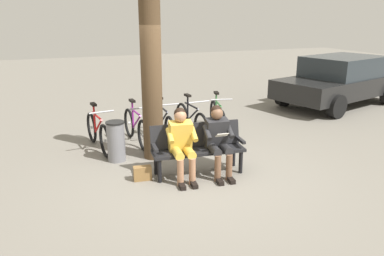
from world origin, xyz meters
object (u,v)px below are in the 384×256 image
(handbag, at_px, (143,173))
(bicycle_black, at_px, (163,124))
(bench, at_px, (197,145))
(bicycle_blue, at_px, (98,132))
(bicycle_silver, at_px, (191,121))
(litter_bin, at_px, (116,141))
(tree_trunk, at_px, (152,79))
(parked_car, at_px, (340,80))
(bicycle_red, at_px, (136,128))
(person_companion, at_px, (182,141))
(person_reading, at_px, (218,137))
(bicycle_orange, at_px, (217,117))

(handbag, relative_size, bicycle_black, 0.18)
(bench, bearing_deg, handbag, 4.71)
(bench, height_order, bicycle_blue, bicycle_blue)
(handbag, height_order, bicycle_blue, bicycle_blue)
(bicycle_silver, xyz_separation_m, bicycle_blue, (2.11, 0.10, 0.00))
(handbag, xyz_separation_m, litter_bin, (0.23, -1.04, 0.27))
(tree_trunk, xyz_separation_m, bicycle_silver, (-1.18, -0.97, -1.18))
(bench, distance_m, parked_car, 6.78)
(tree_trunk, distance_m, bicycle_red, 1.49)
(handbag, distance_m, bicycle_red, 1.90)
(bicycle_black, relative_size, bicycle_blue, 1.00)
(person_companion, bearing_deg, bench, -152.72)
(person_reading, relative_size, bicycle_orange, 0.73)
(bicycle_orange, xyz_separation_m, bicycle_blue, (2.78, 0.11, 0.00))
(person_reading, xyz_separation_m, tree_trunk, (0.80, -1.19, 0.88))
(handbag, distance_m, tree_trunk, 1.78)
(person_companion, height_order, bicycle_blue, person_companion)
(person_reading, relative_size, bicycle_red, 0.71)
(bicycle_black, height_order, bicycle_blue, same)
(litter_bin, height_order, bicycle_red, bicycle_red)
(handbag, xyz_separation_m, bicycle_black, (-0.98, -1.93, 0.24))
(tree_trunk, height_order, bicycle_red, tree_trunk)
(bicycle_silver, distance_m, bicycle_blue, 2.11)
(tree_trunk, relative_size, bicycle_red, 1.84)
(bicycle_black, height_order, parked_car, parked_car)
(bicycle_red, bearing_deg, bicycle_orange, 89.15)
(litter_bin, bearing_deg, person_companion, 126.14)
(tree_trunk, bearing_deg, handbag, 63.34)
(bicycle_black, bearing_deg, bench, 1.45)
(person_reading, height_order, handbag, person_reading)
(bicycle_blue, bearing_deg, bench, 31.20)
(person_reading, relative_size, parked_car, 0.27)
(handbag, relative_size, bicycle_orange, 0.18)
(handbag, distance_m, bicycle_black, 2.18)
(person_companion, xyz_separation_m, bicycle_orange, (-1.68, -2.10, -0.30))
(bicycle_red, bearing_deg, bicycle_silver, 89.84)
(bicycle_silver, bearing_deg, bicycle_orange, 87.86)
(bicycle_black, relative_size, parked_car, 0.37)
(person_companion, distance_m, bicycle_red, 2.06)
(handbag, xyz_separation_m, bicycle_silver, (-1.66, -1.93, 0.24))
(tree_trunk, relative_size, litter_bin, 4.01)
(bench, xyz_separation_m, parked_car, (-6.00, -3.13, 0.27))
(handbag, distance_m, bicycle_blue, 1.89)
(handbag, bearing_deg, tree_trunk, -116.66)
(bench, relative_size, parked_car, 0.36)
(bicycle_black, height_order, bicycle_red, same)
(bench, height_order, bicycle_black, bicycle_black)
(tree_trunk, xyz_separation_m, bicycle_blue, (0.93, -0.87, -1.18))
(bench, height_order, parked_car, parked_car)
(person_companion, relative_size, bicycle_red, 0.71)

